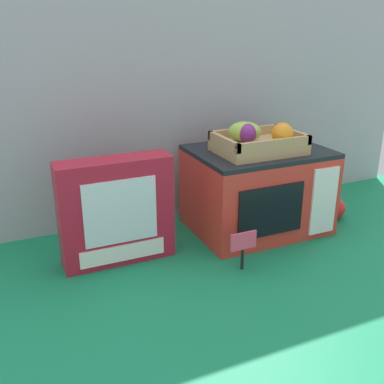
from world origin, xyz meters
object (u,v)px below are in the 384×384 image
(cookie_set_box, at_px, (116,211))
(loose_toy_apple, at_px, (335,208))
(toy_microwave, at_px, (257,189))
(food_groups_crate, at_px, (258,141))
(price_sign, at_px, (243,245))

(cookie_set_box, relative_size, loose_toy_apple, 4.30)
(toy_microwave, height_order, food_groups_crate, food_groups_crate)
(cookie_set_box, bearing_deg, price_sign, -33.46)
(cookie_set_box, xyz_separation_m, price_sign, (0.26, -0.17, -0.07))
(food_groups_crate, bearing_deg, price_sign, -128.46)
(cookie_set_box, height_order, loose_toy_apple, cookie_set_box)
(toy_microwave, height_order, price_sign, toy_microwave)
(toy_microwave, distance_m, loose_toy_apple, 0.27)
(toy_microwave, height_order, cookie_set_box, cookie_set_box)
(toy_microwave, relative_size, food_groups_crate, 1.64)
(toy_microwave, relative_size, cookie_set_box, 1.32)
(cookie_set_box, bearing_deg, food_groups_crate, -0.25)
(food_groups_crate, height_order, loose_toy_apple, food_groups_crate)
(cookie_set_box, distance_m, loose_toy_apple, 0.68)
(food_groups_crate, relative_size, loose_toy_apple, 3.47)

